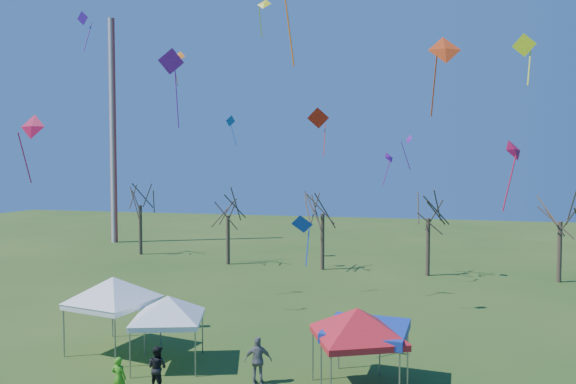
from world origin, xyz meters
name	(u,v)px	position (x,y,z in m)	size (l,w,h in m)	color
radio_mast	(113,131)	(-28.00, 34.00, 12.50)	(0.70, 0.70, 25.00)	silver
tree_0	(140,188)	(-20.85, 27.38, 6.49)	(3.83, 3.83, 8.44)	#3D2D21
tree_1	(228,198)	(-10.77, 24.65, 5.79)	(3.42, 3.42, 7.54)	#3D2D21
tree_2	(323,194)	(-2.37, 24.38, 6.29)	(3.71, 3.71, 8.18)	#3D2D21
tree_3	(429,198)	(6.03, 24.04, 6.08)	(3.59, 3.59, 7.91)	#3D2D21
tree_4	(561,200)	(15.36, 24.00, 6.06)	(3.58, 3.58, 7.89)	#3D2D21
tent_white_west	(113,282)	(-8.23, 3.38, 3.20)	(4.42, 4.42, 3.96)	gray
tent_white_mid	(168,300)	(-4.99, 2.46, 2.78)	(3.74, 3.74, 3.45)	gray
tent_red	(358,314)	(3.10, 1.74, 2.99)	(3.93, 3.93, 3.70)	gray
tent_blue	(367,331)	(3.38, 2.34, 2.19)	(3.25, 3.25, 2.38)	gray
person_dark	(157,368)	(-4.30, 0.19, 0.83)	(0.80, 0.63, 1.65)	black
person_grey	(258,360)	(-0.74, 1.63, 0.91)	(1.07, 0.45, 1.83)	slate
person_green	(119,378)	(-5.26, -0.86, 0.77)	(0.56, 0.37, 1.53)	#41A51A
kite_27	(445,50)	(6.02, 0.94, 12.31)	(1.19, 0.82, 2.71)	#EE4516
kite_7	(83,19)	(-14.69, 10.56, 17.46)	(0.88, 0.73, 2.54)	#48169F
kite_2	(179,57)	(-15.46, 24.99, 18.23)	(1.30, 0.78, 3.11)	#DA5D0B
kite_22	(408,141)	(4.50, 22.17, 10.43)	(0.92, 0.99, 2.68)	#7017A4
kite_25	(524,46)	(8.89, 3.16, 12.80)	(0.89, 0.58, 1.91)	#E3FE1A
kite_13	(230,121)	(-9.61, 22.28, 12.17)	(0.88, 1.03, 2.48)	blue
kite_17	(514,151)	(9.22, 6.86, 9.12)	(1.11, 1.13, 3.17)	red
kite_19	(389,158)	(3.20, 20.19, 9.10)	(0.96, 1.05, 2.39)	purple
kite_11	(318,118)	(-0.90, 14.74, 11.53)	(1.43, 0.84, 3.08)	red
kite_1	(302,224)	(0.41, 4.36, 5.97)	(1.04, 0.70, 2.22)	#123DC4
kite_24	(264,5)	(-2.88, 9.59, 17.12)	(0.81, 0.56, 2.04)	yellow
kite_14	(32,127)	(-13.11, 4.21, 10.39)	(1.32, 0.93, 3.41)	red
kite_8	(171,62)	(-6.93, 6.76, 13.73)	(1.41, 1.36, 3.99)	purple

